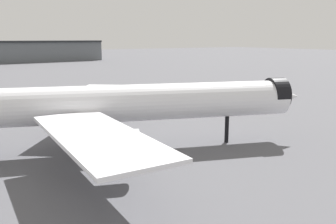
# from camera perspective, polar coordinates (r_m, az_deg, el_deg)

# --- Properties ---
(ground) EXTENTS (900.00, 900.00, 0.00)m
(ground) POSITION_cam_1_polar(r_m,az_deg,el_deg) (50.30, -7.25, -6.71)
(ground) COLOR #56565B
(airliner_near_gate) EXTENTS (55.26, 49.34, 15.30)m
(airliner_near_gate) POSITION_cam_1_polar(r_m,az_deg,el_deg) (50.51, -8.02, 1.25)
(airliner_near_gate) COLOR white
(airliner_near_gate) RESTS_ON ground
(service_truck_front) EXTENTS (2.63, 5.53, 3.00)m
(service_truck_front) POSITION_cam_1_polar(r_m,az_deg,el_deg) (79.48, 9.48, 1.29)
(service_truck_front) COLOR black
(service_truck_front) RESTS_ON ground
(baggage_tug_wing) EXTENTS (2.67, 3.53, 1.85)m
(baggage_tug_wing) POSITION_cam_1_polar(r_m,az_deg,el_deg) (85.31, -1.93, 1.74)
(baggage_tug_wing) COLOR black
(baggage_tug_wing) RESTS_ON ground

